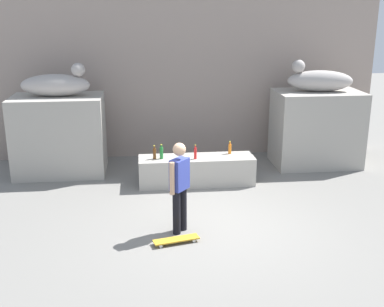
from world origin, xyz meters
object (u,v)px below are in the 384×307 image
Objects in this scene: bottle_orange at (230,149)px; bottle_brown at (154,153)px; statue_reclining_left at (57,84)px; bottle_green at (161,153)px; skater at (180,184)px; statue_reclining_right at (319,80)px; bottle_red at (195,153)px; skateboard at (176,240)px.

bottle_brown is at bearing -173.02° from bottle_orange.
bottle_green is at bearing -23.53° from statue_reclining_left.
statue_reclining_left is 4.56m from skater.
statue_reclining_right is at bearing 21.74° from bottle_orange.
statue_reclining_right reaches higher than skater.
statue_reclining_right reaches higher than bottle_green.
skateboard is at bearing -103.15° from bottle_red.
bottle_red reaches higher than bottle_brown.
skater is 2.43m from bottle_brown.
skater is at bearing -81.28° from bottle_brown.
statue_reclining_left is 1.97× the size of skateboard.
statue_reclining_right is 4.35m from bottle_green.
statue_reclining_right is 4.49m from bottle_brown.
skater is 5.10× the size of bottle_red.
bottle_green is at bearing 172.48° from bottle_red.
skateboard is at bearing -84.60° from bottle_brown.
statue_reclining_left is 0.97× the size of statue_reclining_right.
bottle_green is 0.16m from bottle_brown.
skateboard is 2.93m from bottle_green.
skateboard is at bearing 54.65° from statue_reclining_right.
bottle_brown is at bearing -24.97° from statue_reclining_left.
skateboard is 2.78× the size of bottle_orange.
statue_reclining_left is at bearing 166.72° from bottle_orange.
bottle_red is (-3.20, -1.26, -1.40)m from statue_reclining_right.
bottle_brown is (-0.91, 0.11, -0.01)m from bottle_red.
bottle_red is (0.64, 2.74, 0.71)m from skateboard.
bottle_green is (-1.59, -0.22, 0.02)m from bottle_orange.
statue_reclining_right is 5.08× the size of bottle_red.
bottle_red is at bearing -7.52° from bottle_green.
statue_reclining_left is 2.97m from bottle_green.
statue_reclining_right reaches higher than bottle_red.
bottle_green is (-0.11, 2.84, 0.71)m from skateboard.
skater is 5.05× the size of bottle_green.
bottle_orange is (-2.36, -0.94, -1.41)m from statue_reclining_right.
statue_reclining_right reaches higher than bottle_brown.
bottle_orange is (3.95, -0.93, -1.41)m from statue_reclining_left.
statue_reclining_left is at bearing 75.34° from skater.
bottle_red is 1.10× the size of bottle_orange.
statue_reclining_left and statue_reclining_right have the same top height.
statue_reclining_left is at bearing 158.08° from bottle_red.
statue_reclining_right is (6.31, 0.01, 0.00)m from statue_reclining_left.
bottle_red is 1.06× the size of bottle_brown.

